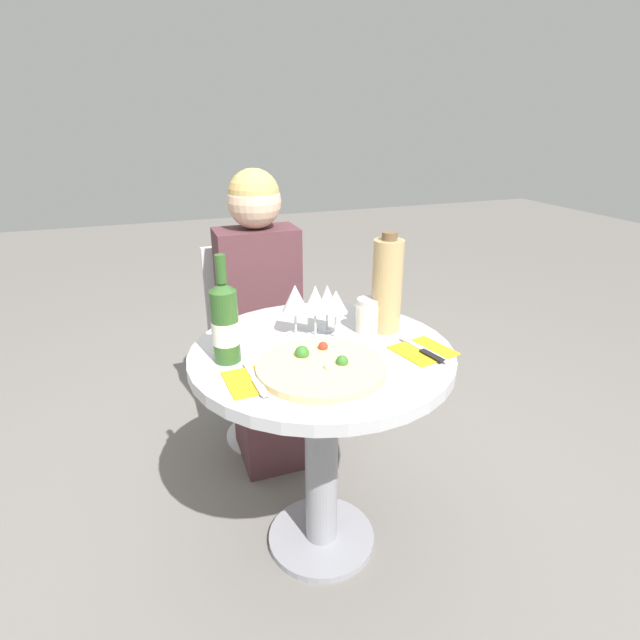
{
  "coord_description": "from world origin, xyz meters",
  "views": [
    {
      "loc": [
        -0.46,
        -1.24,
        1.38
      ],
      "look_at": [
        -0.01,
        -0.02,
        0.84
      ],
      "focal_mm": 28.0,
      "sensor_mm": 36.0,
      "label": 1
    }
  ],
  "objects_px": {
    "wine_bottle": "(225,322)",
    "tall_carafe": "(387,285)",
    "pizza_large": "(321,367)",
    "dining_table": "(322,400)",
    "chair_behind_diner": "(258,347)",
    "seated_diner": "(264,328)"
  },
  "relations": [
    {
      "from": "dining_table",
      "to": "wine_bottle",
      "type": "bearing_deg",
      "value": 175.27
    },
    {
      "from": "wine_bottle",
      "to": "tall_carafe",
      "type": "relative_size",
      "value": 0.97
    },
    {
      "from": "wine_bottle",
      "to": "tall_carafe",
      "type": "bearing_deg",
      "value": 5.0
    },
    {
      "from": "dining_table",
      "to": "tall_carafe",
      "type": "distance_m",
      "value": 0.41
    },
    {
      "from": "pizza_large",
      "to": "dining_table",
      "type": "bearing_deg",
      "value": 69.17
    },
    {
      "from": "chair_behind_diner",
      "to": "tall_carafe",
      "type": "distance_m",
      "value": 0.86
    },
    {
      "from": "dining_table",
      "to": "seated_diner",
      "type": "xyz_separation_m",
      "value": [
        -0.03,
        0.61,
        0.0
      ]
    },
    {
      "from": "pizza_large",
      "to": "wine_bottle",
      "type": "height_order",
      "value": "wine_bottle"
    },
    {
      "from": "seated_diner",
      "to": "wine_bottle",
      "type": "relative_size",
      "value": 3.92
    },
    {
      "from": "wine_bottle",
      "to": "tall_carafe",
      "type": "xyz_separation_m",
      "value": [
        0.51,
        0.04,
        0.03
      ]
    },
    {
      "from": "chair_behind_diner",
      "to": "wine_bottle",
      "type": "bearing_deg",
      "value": 71.27
    },
    {
      "from": "seated_diner",
      "to": "tall_carafe",
      "type": "distance_m",
      "value": 0.68
    },
    {
      "from": "dining_table",
      "to": "pizza_large",
      "type": "bearing_deg",
      "value": -110.83
    },
    {
      "from": "pizza_large",
      "to": "tall_carafe",
      "type": "relative_size",
      "value": 1.11
    },
    {
      "from": "chair_behind_diner",
      "to": "pizza_large",
      "type": "bearing_deg",
      "value": 88.94
    },
    {
      "from": "tall_carafe",
      "to": "dining_table",
      "type": "bearing_deg",
      "value": -164.34
    },
    {
      "from": "dining_table",
      "to": "tall_carafe",
      "type": "height_order",
      "value": "tall_carafe"
    },
    {
      "from": "chair_behind_diner",
      "to": "seated_diner",
      "type": "bearing_deg",
      "value": 90.0
    },
    {
      "from": "tall_carafe",
      "to": "chair_behind_diner",
      "type": "bearing_deg",
      "value": 112.12
    },
    {
      "from": "dining_table",
      "to": "wine_bottle",
      "type": "distance_m",
      "value": 0.4
    },
    {
      "from": "seated_diner",
      "to": "wine_bottle",
      "type": "distance_m",
      "value": 0.69
    },
    {
      "from": "chair_behind_diner",
      "to": "seated_diner",
      "type": "xyz_separation_m",
      "value": [
        -0.0,
        -0.13,
        0.15
      ]
    }
  ]
}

